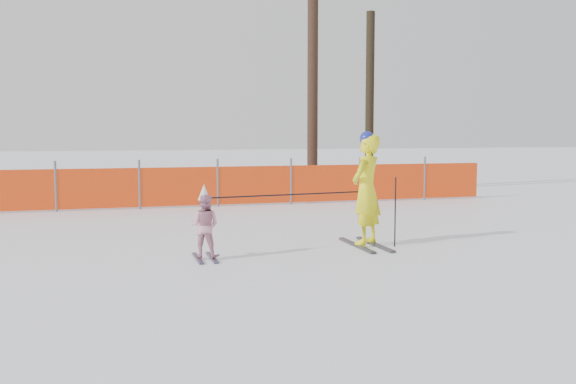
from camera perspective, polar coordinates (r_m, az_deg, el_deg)
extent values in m
plane|color=white|center=(9.88, 0.80, -6.05)|extent=(120.00, 120.00, 0.00)
cube|color=black|center=(11.07, 6.11, -4.73)|extent=(0.09, 1.48, 0.04)
cube|color=black|center=(11.20, 7.72, -4.63)|extent=(0.09, 1.48, 0.04)
imported|color=#FFF715|center=(11.01, 6.98, 0.24)|extent=(0.81, 0.79, 1.88)
sphere|color=navy|center=(10.96, 7.03, 4.74)|extent=(0.25, 0.25, 0.25)
cube|color=black|center=(10.01, -8.02, -5.86)|extent=(0.09, 0.86, 0.03)
cube|color=black|center=(10.04, -6.77, -5.81)|extent=(0.09, 0.86, 0.03)
imported|color=pink|center=(9.94, -7.43, -2.99)|extent=(0.59, 0.54, 0.98)
cone|color=silver|center=(9.88, -7.47, 0.00)|extent=(0.19, 0.19, 0.24)
cylinder|color=black|center=(11.05, 9.51, -1.77)|extent=(0.02, 0.02, 1.19)
cylinder|color=black|center=(10.37, 0.15, -0.24)|extent=(2.59, 0.36, 0.02)
cylinder|color=#595960|center=(16.67, -19.94, 0.47)|extent=(0.06, 0.06, 1.25)
cylinder|color=#595960|center=(16.65, -13.06, 0.65)|extent=(0.06, 0.06, 1.25)
cylinder|color=#595960|center=(16.87, -6.26, 0.82)|extent=(0.06, 0.06, 1.25)
cylinder|color=#595960|center=(17.32, 0.27, 0.97)|extent=(0.06, 0.06, 1.25)
cylinder|color=#595960|center=(17.98, 6.40, 1.10)|extent=(0.06, 0.06, 1.25)
cylinder|color=#595960|center=(18.83, 12.04, 1.20)|extent=(0.06, 0.06, 1.25)
cube|color=#ED3C0C|center=(16.72, -10.14, 0.47)|extent=(17.71, 0.03, 1.00)
cylinder|color=#332016|center=(20.58, 2.21, 9.62)|extent=(0.34, 0.34, 6.96)
cylinder|color=black|center=(20.92, 7.27, 7.86)|extent=(0.27, 0.27, 5.76)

